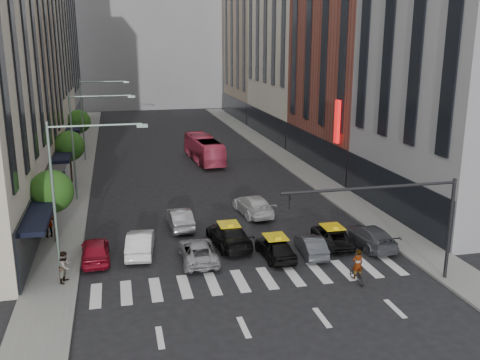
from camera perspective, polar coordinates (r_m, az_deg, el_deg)
ground at (r=30.02m, az=2.59°, el=-11.71°), size 160.00×160.00×0.00m
sidewalk_left at (r=57.54m, az=-16.91°, el=0.75°), size 3.00×96.00×0.15m
sidewalk_right at (r=60.43m, az=5.38°, el=1.99°), size 3.00×96.00×0.15m
building_left_b at (r=54.69m, az=-23.86°, el=12.11°), size 8.00×16.00×24.00m
building_left_c at (r=72.61m, az=-21.82°, el=17.42°), size 8.00×20.00×36.00m
building_left_d at (r=91.35m, az=-19.94°, el=14.94°), size 8.00×18.00×30.00m
building_right_a at (r=43.45m, az=22.06°, el=17.21°), size 8.00×16.00×32.00m
building_right_b at (r=58.21m, az=11.96°, el=14.09°), size 8.00×18.00×26.00m
building_right_d at (r=94.06m, az=1.90°, el=15.14°), size 8.00×18.00×28.00m
building_far at (r=111.17m, az=-9.81°, el=16.95°), size 30.00×10.00×36.00m
tree_near at (r=37.38m, az=-19.45°, el=-1.18°), size 2.88×2.88×4.95m
tree_mid at (r=52.91m, az=-17.76°, el=3.47°), size 2.88×2.88×4.95m
tree_far at (r=68.66m, az=-16.83°, el=6.00°), size 2.88×2.88×4.95m
streetlamp_near at (r=30.86m, az=-17.66°, el=0.04°), size 5.38×0.25×9.00m
streetlamp_mid at (r=46.51m, az=-16.33°, el=4.93°), size 5.38×0.25×9.00m
streetlamp_far at (r=62.33m, az=-15.66°, el=7.34°), size 5.38×0.25×9.00m
traffic_signal at (r=30.41m, az=17.33°, el=-2.95°), size 10.10×0.20×6.00m
liberty_sign at (r=50.56m, az=10.33°, el=6.14°), size 0.30×0.70×4.00m
car_red at (r=34.60m, az=-15.17°, el=-7.22°), size 1.83×4.31×1.45m
car_white_front at (r=35.05m, az=-10.60°, el=-6.60°), size 2.12×4.74×1.51m
car_silver at (r=33.54m, az=-4.50°, el=-7.57°), size 2.21×4.72×1.31m
taxi_left at (r=35.76m, az=-1.20°, el=-5.90°), size 2.60×5.38×1.51m
taxi_center at (r=33.89m, az=3.78°, el=-7.22°), size 1.92×4.25×1.42m
car_grey_mid at (r=34.70m, az=7.58°, el=-6.92°), size 1.65×3.95×1.27m
taxi_right at (r=36.51m, az=9.77°, el=-5.89°), size 2.57×4.73×1.26m
car_grey_curb at (r=36.71m, az=13.60°, el=-5.85°), size 2.39×5.04×1.42m
car_row2_left at (r=39.33m, az=-6.44°, el=-4.09°), size 1.70×4.47×1.46m
car_row2_right at (r=42.06m, az=1.41°, el=-2.70°), size 2.61×5.40×1.51m
bus at (r=60.33m, az=-3.87°, el=3.31°), size 3.19×10.42×2.86m
motorcycle at (r=31.46m, az=12.36°, el=-9.89°), size 0.66×1.69×0.88m
rider at (r=30.94m, az=12.49°, el=-7.67°), size 0.66×0.45×1.75m
pedestrian_near at (r=31.83m, az=-18.17°, el=-8.79°), size 0.96×1.07×1.81m
pedestrian_far at (r=39.09m, az=-19.71°, el=-4.47°), size 1.18×0.80×1.85m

